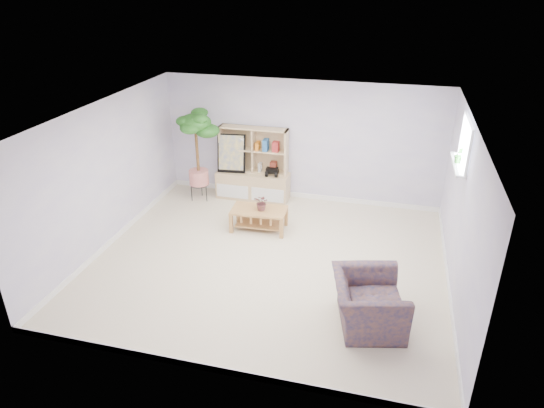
% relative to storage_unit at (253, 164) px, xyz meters
% --- Properties ---
extents(floor, '(5.50, 5.00, 0.01)m').
position_rel_storage_unit_xyz_m(floor, '(0.93, -2.24, -0.73)').
color(floor, beige).
rests_on(floor, ground).
extents(ceiling, '(5.50, 5.00, 0.01)m').
position_rel_storage_unit_xyz_m(ceiling, '(0.93, -2.24, 1.67)').
color(ceiling, white).
rests_on(ceiling, walls).
extents(walls, '(5.51, 5.01, 2.40)m').
position_rel_storage_unit_xyz_m(walls, '(0.93, -2.24, 0.47)').
color(walls, silver).
rests_on(walls, floor).
extents(baseboard, '(5.50, 5.00, 0.10)m').
position_rel_storage_unit_xyz_m(baseboard, '(0.93, -2.24, -0.68)').
color(baseboard, white).
rests_on(baseboard, floor).
extents(window, '(0.10, 0.98, 0.68)m').
position_rel_storage_unit_xyz_m(window, '(3.66, -1.64, 1.27)').
color(window, white).
rests_on(window, walls).
extents(window_sill, '(0.14, 1.00, 0.04)m').
position_rel_storage_unit_xyz_m(window_sill, '(3.60, -1.64, 0.95)').
color(window_sill, white).
rests_on(window_sill, walls).
extents(storage_unit, '(1.46, 0.49, 1.46)m').
position_rel_storage_unit_xyz_m(storage_unit, '(0.00, 0.00, 0.00)').
color(storage_unit, tan).
rests_on(storage_unit, floor).
extents(poster, '(0.57, 0.19, 0.78)m').
position_rel_storage_unit_xyz_m(poster, '(-0.42, -0.04, 0.21)').
color(poster, yellow).
rests_on(poster, storage_unit).
extents(toy_truck, '(0.36, 0.26, 0.18)m').
position_rel_storage_unit_xyz_m(toy_truck, '(0.41, -0.04, -0.09)').
color(toy_truck, black).
rests_on(toy_truck, storage_unit).
extents(coffee_table, '(0.99, 0.57, 0.40)m').
position_rel_storage_unit_xyz_m(coffee_table, '(0.49, -1.27, -0.53)').
color(coffee_table, '#B67A43').
rests_on(coffee_table, floor).
extents(table_plant, '(0.31, 0.29, 0.29)m').
position_rel_storage_unit_xyz_m(table_plant, '(0.55, -1.28, -0.19)').
color(table_plant, '#1C5A25').
rests_on(table_plant, coffee_table).
extents(floor_tree, '(0.87, 0.87, 1.85)m').
position_rel_storage_unit_xyz_m(floor_tree, '(-1.02, -0.34, 0.19)').
color(floor_tree, '#19560F').
rests_on(floor_tree, floor).
extents(armchair, '(1.10, 1.20, 0.76)m').
position_rel_storage_unit_xyz_m(armchair, '(2.56, -3.41, -0.35)').
color(armchair, '#111E4C').
rests_on(armchair, floor).
extents(sill_plant, '(0.15, 0.12, 0.25)m').
position_rel_storage_unit_xyz_m(sill_plant, '(3.60, -1.62, 1.09)').
color(sill_plant, '#19560F').
rests_on(sill_plant, window_sill).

